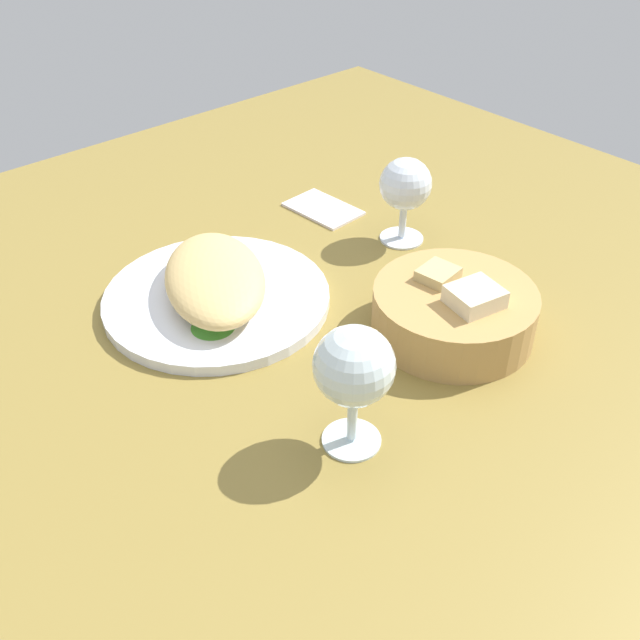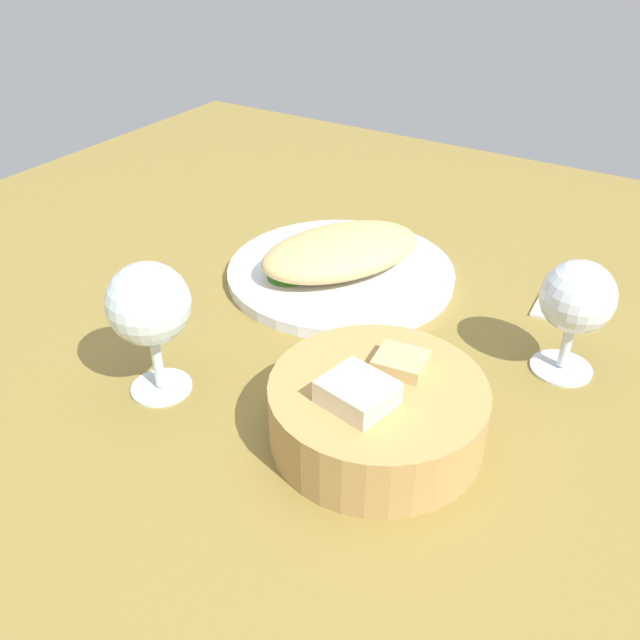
% 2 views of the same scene
% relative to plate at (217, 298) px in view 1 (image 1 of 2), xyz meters
% --- Properties ---
extents(ground_plane, '(1.40, 1.40, 0.02)m').
position_rel_plate_xyz_m(ground_plane, '(0.16, 0.06, -0.02)').
color(ground_plane, olive).
extents(plate, '(0.28, 0.28, 0.01)m').
position_rel_plate_xyz_m(plate, '(0.00, 0.00, 0.00)').
color(plate, white).
rests_on(plate, ground_plane).
extents(omelette, '(0.24, 0.20, 0.05)m').
position_rel_plate_xyz_m(omelette, '(0.00, -0.00, 0.03)').
color(omelette, '#D7B46F').
rests_on(omelette, plate).
extents(lettuce_garnish, '(0.05, 0.05, 0.01)m').
position_rel_plate_xyz_m(lettuce_garnish, '(0.05, -0.04, 0.01)').
color(lettuce_garnish, '#3B8A29').
rests_on(lettuce_garnish, plate).
extents(bread_basket, '(0.19, 0.19, 0.08)m').
position_rel_plate_xyz_m(bread_basket, '(0.23, 0.17, 0.02)').
color(bread_basket, tan).
rests_on(bread_basket, ground_plane).
extents(wine_glass_near, '(0.08, 0.08, 0.14)m').
position_rel_plate_xyz_m(wine_glass_near, '(0.28, -0.04, 0.09)').
color(wine_glass_near, silver).
rests_on(wine_glass_near, ground_plane).
extents(wine_glass_far, '(0.07, 0.07, 0.12)m').
position_rel_plate_xyz_m(wine_glass_far, '(0.04, 0.28, 0.07)').
color(wine_glass_far, silver).
rests_on(wine_glass_far, ground_plane).
extents(folded_napkin, '(0.11, 0.08, 0.01)m').
position_rel_plate_xyz_m(folded_napkin, '(-0.09, 0.26, -0.00)').
color(folded_napkin, silver).
rests_on(folded_napkin, ground_plane).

